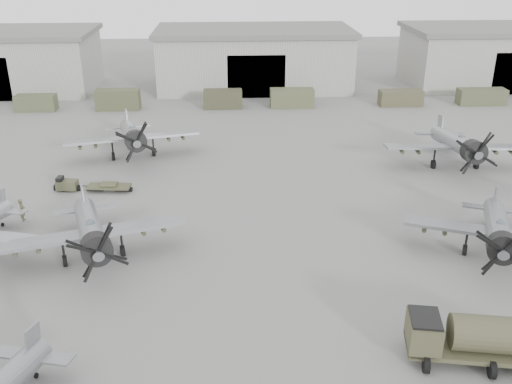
# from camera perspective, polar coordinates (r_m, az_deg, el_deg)

# --- Properties ---
(ground) EXTENTS (220.00, 220.00, 0.00)m
(ground) POSITION_cam_1_polar(r_m,az_deg,el_deg) (32.08, 5.43, -15.93)
(ground) COLOR slate
(ground) RESTS_ON ground
(hangar_center) EXTENTS (29.00, 14.80, 8.70)m
(hangar_center) POSITION_cam_1_polar(r_m,az_deg,el_deg) (87.90, -0.20, 13.28)
(hangar_center) COLOR #A3A399
(hangar_center) RESTS_ON ground
(hangar_right) EXTENTS (29.00, 14.80, 8.70)m
(hangar_right) POSITION_cam_1_polar(r_m,az_deg,el_deg) (97.41, 23.31, 12.44)
(hangar_right) COLOR #A3A399
(hangar_right) RESTS_ON ground
(support_truck_1) EXTENTS (5.12, 2.20, 2.06)m
(support_truck_1) POSITION_cam_1_polar(r_m,az_deg,el_deg) (80.81, -21.13, 8.32)
(support_truck_1) COLOR #434930
(support_truck_1) RESTS_ON ground
(support_truck_2) EXTENTS (5.69, 2.20, 2.64)m
(support_truck_2) POSITION_cam_1_polar(r_m,az_deg,el_deg) (78.10, -13.64, 8.97)
(support_truck_2) COLOR #40422B
(support_truck_2) RESTS_ON ground
(support_truck_3) EXTENTS (5.08, 2.20, 2.41)m
(support_truck_3) POSITION_cam_1_polar(r_m,az_deg,el_deg) (76.80, -3.33, 9.27)
(support_truck_3) COLOR #373824
(support_truck_3) RESTS_ON ground
(support_truck_4) EXTENTS (5.77, 2.20, 2.44)m
(support_truck_4) POSITION_cam_1_polar(r_m,az_deg,el_deg) (77.29, 3.61, 9.36)
(support_truck_4) COLOR #484B31
(support_truck_4) RESTS_ON ground
(support_truck_5) EXTENTS (5.76, 2.20, 2.07)m
(support_truck_5) POSITION_cam_1_polar(r_m,az_deg,el_deg) (80.34, 14.26, 9.11)
(support_truck_5) COLOR #42402B
(support_truck_5) RESTS_ON ground
(support_truck_6) EXTENTS (6.44, 2.20, 2.13)m
(support_truck_6) POSITION_cam_1_polar(r_m,az_deg,el_deg) (84.26, 21.62, 8.86)
(support_truck_6) COLOR #43482F
(support_truck_6) RESTS_ON ground
(aircraft_mid_1) EXTENTS (12.95, 11.66, 5.19)m
(aircraft_mid_1) POSITION_cam_1_polar(r_m,az_deg,el_deg) (40.43, -16.16, -3.79)
(aircraft_mid_1) COLOR gray
(aircraft_mid_1) RESTS_ON ground
(aircraft_mid_2) EXTENTS (12.46, 11.26, 5.06)m
(aircraft_mid_2) POSITION_cam_1_polar(r_m,az_deg,el_deg) (42.43, 23.07, -3.57)
(aircraft_mid_2) COLOR gray
(aircraft_mid_2) RESTS_ON ground
(aircraft_far_0) EXTENTS (13.65, 12.29, 5.43)m
(aircraft_far_0) POSITION_cam_1_polar(r_m,az_deg,el_deg) (59.15, -12.29, 5.57)
(aircraft_far_0) COLOR gray
(aircraft_far_0) RESTS_ON ground
(aircraft_far_1) EXTENTS (13.91, 12.52, 5.55)m
(aircraft_far_1) POSITION_cam_1_polar(r_m,az_deg,el_deg) (58.35, 19.58, 4.52)
(aircraft_far_1) COLOR gray
(aircraft_far_1) RESTS_ON ground
(fuel_tanker) EXTENTS (7.46, 3.57, 2.76)m
(fuel_tanker) POSITION_cam_1_polar(r_m,az_deg,el_deg) (32.68, 21.09, -13.32)
(fuel_tanker) COLOR #3F3E29
(fuel_tanker) RESTS_ON ground
(tug_trailer) EXTENTS (6.65, 1.86, 1.32)m
(tug_trailer) POSITION_cam_1_polar(r_m,az_deg,el_deg) (53.03, -16.90, 0.63)
(tug_trailer) COLOR #3E3F29
(tug_trailer) RESTS_ON ground
(ground_crew) EXTENTS (0.59, 0.77, 1.87)m
(ground_crew) POSITION_cam_1_polar(r_m,az_deg,el_deg) (48.81, -22.34, -1.66)
(ground_crew) COLOR #45452D
(ground_crew) RESTS_ON ground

